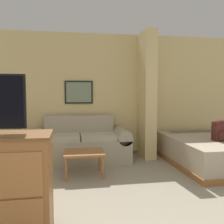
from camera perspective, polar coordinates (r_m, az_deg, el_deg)
wall_back at (r=5.45m, az=-1.18°, el=3.85°), size 6.55×0.16×2.60m
wall_partition_pillar at (r=5.25m, az=7.93°, el=3.84°), size 0.24×0.65×2.60m
couch at (r=5.02m, az=-7.31°, el=-7.34°), size 1.95×0.84×0.88m
coffee_table at (r=4.11m, az=-6.44°, el=-9.63°), size 0.64×0.53×0.41m
side_table at (r=5.04m, az=-20.80°, el=-5.96°), size 0.47×0.47×0.56m
table_lamp at (r=4.99m, az=-20.92°, el=-1.64°), size 0.29×0.29×0.44m
bed at (r=5.11m, az=21.55°, el=-8.23°), size 1.49×2.07×0.50m
backpack at (r=4.81m, az=23.67°, el=-3.77°), size 0.27×0.20×0.37m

